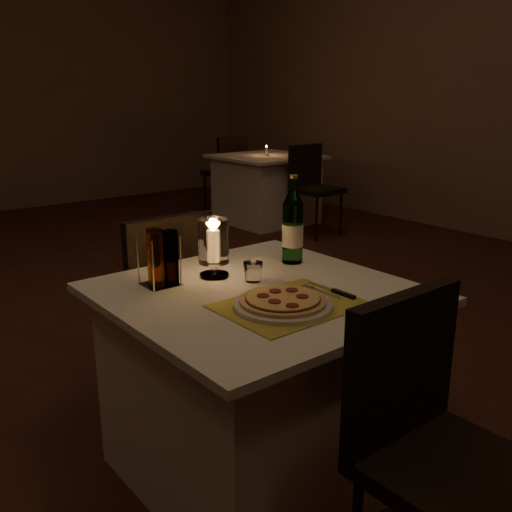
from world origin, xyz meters
TOP-DOWN VIEW (x-y plane):
  - floor at (0.00, 0.00)m, footprint 8.00×10.00m
  - main_table at (-0.14, -0.85)m, footprint 1.00×1.00m
  - chair_near at (-0.14, -1.56)m, footprint 0.42×0.42m
  - chair_far at (-0.14, -0.14)m, footprint 0.42×0.42m
  - placemat at (-0.16, -1.03)m, footprint 0.45×0.34m
  - plate at (-0.19, -1.03)m, footprint 0.32×0.32m
  - pizza at (-0.19, -1.03)m, footprint 0.28×0.28m
  - fork at (0.01, -1.00)m, footprint 0.02×0.18m
  - knife at (0.04, -1.06)m, footprint 0.02×0.22m
  - tumbler at (-0.09, -0.76)m, footprint 0.07×0.07m
  - water_bottle at (0.18, -0.67)m, footprint 0.09×0.09m
  - hurricane_candle at (-0.17, -0.62)m, footprint 0.12×0.12m
  - cruet_caddy at (-0.38, -0.60)m, footprint 0.12×0.12m
  - neighbor_table_right at (2.69, 2.51)m, footprint 1.00×1.00m
  - neighbor_chair_ra at (2.69, 1.80)m, footprint 0.42×0.42m
  - neighbor_chair_rb at (2.69, 3.22)m, footprint 0.42×0.42m
  - neighbor_candle_right at (2.69, 2.51)m, footprint 0.03×0.03m

SIDE VIEW (x-z plane):
  - floor at x=0.00m, z-range -0.02..0.00m
  - main_table at x=-0.14m, z-range 0.00..0.74m
  - neighbor_table_right at x=2.69m, z-range 0.00..0.74m
  - chair_near at x=-0.14m, z-range 0.10..1.00m
  - chair_far at x=-0.14m, z-range 0.10..1.00m
  - neighbor_chair_ra at x=2.69m, z-range 0.10..1.00m
  - neighbor_chair_rb at x=2.69m, z-range 0.10..1.00m
  - placemat at x=-0.16m, z-range 0.74..0.74m
  - fork at x=0.01m, z-range 0.74..0.75m
  - knife at x=0.04m, z-range 0.74..0.76m
  - plate at x=-0.19m, z-range 0.74..0.76m
  - pizza at x=-0.19m, z-range 0.76..0.78m
  - tumbler at x=-0.09m, z-range 0.74..0.81m
  - neighbor_candle_right at x=2.69m, z-range 0.73..0.84m
  - cruet_caddy at x=-0.38m, z-range 0.73..0.94m
  - hurricane_candle at x=-0.17m, z-range 0.76..0.98m
  - water_bottle at x=0.18m, z-range 0.71..1.06m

